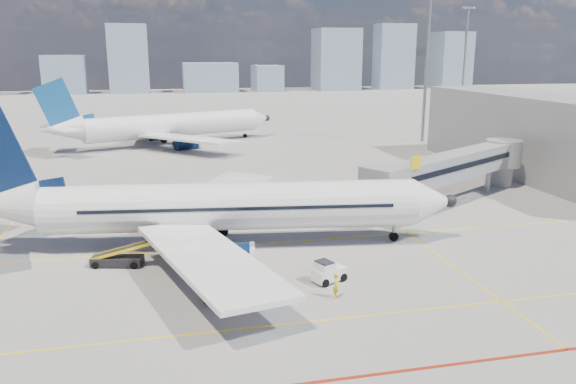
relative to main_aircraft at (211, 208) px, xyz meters
name	(u,v)px	position (x,y,z in m)	size (l,w,h in m)	color
ground	(264,284)	(2.73, -8.35, -3.22)	(420.00, 420.00, 0.00)	gray
apron_markings	(267,310)	(2.15, -12.26, -3.22)	(90.00, 35.12, 0.01)	#E2BD0B
jet_bridge	(459,166)	(26.24, 8.56, 0.52)	(23.55, 15.78, 6.30)	gray
terminal_block	(543,136)	(42.68, 17.65, 1.78)	(10.00, 42.00, 10.00)	gray
floodlight_mast_ne	(427,62)	(40.73, 46.64, 10.37)	(3.20, 0.61, 25.45)	gray
floodlight_mast_far	(465,59)	(67.73, 81.64, 10.37)	(3.20, 0.61, 25.45)	gray
distant_skyline	(180,63)	(4.58, 181.65, 7.95)	(254.90, 15.72, 31.71)	#7588A2
main_aircraft	(211,208)	(0.00, 0.00, 0.00)	(39.18, 34.03, 11.48)	silver
second_aircraft	(165,126)	(-3.09, 52.40, 0.00)	(38.76, 32.89, 11.75)	silver
baggage_tug	(328,272)	(6.96, -8.98, -2.48)	(2.55, 2.12, 1.55)	silver
cargo_dolly	(232,284)	(0.31, -10.40, -2.12)	(3.68, 1.70, 2.00)	black
belt_loader	(119,259)	(-7.04, -2.80, -2.67)	(5.34, 2.34, 2.14)	black
ramp_worker	(336,285)	(6.79, -11.54, -2.37)	(0.62, 0.41, 1.71)	yellow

